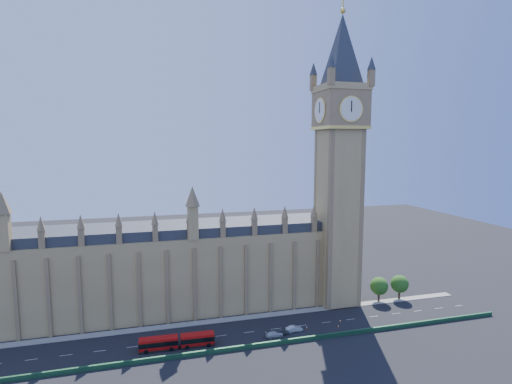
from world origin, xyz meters
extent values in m
plane|color=black|center=(0.00, 0.00, 0.00)|extent=(400.00, 400.00, 0.00)
cube|color=#A4884F|center=(-25.00, 22.00, 12.50)|extent=(120.00, 20.00, 25.00)
cube|color=#2D3035|center=(-25.00, 22.00, 26.50)|extent=(120.00, 18.00, 3.00)
cube|color=#A4884F|center=(38.00, 14.00, 29.00)|extent=(12.00, 12.00, 58.00)
cube|color=olive|center=(38.00, 14.00, 64.00)|extent=(14.00, 14.00, 12.00)
cylinder|color=silver|center=(38.00, 6.85, 64.00)|extent=(7.20, 0.30, 7.20)
cube|color=#A4884F|center=(38.00, 14.00, 71.00)|extent=(14.50, 14.50, 2.00)
pyramid|color=#2D3035|center=(38.00, 14.00, 94.00)|extent=(20.59, 20.59, 22.00)
sphere|color=#F2C64C|center=(38.00, 14.00, 94.80)|extent=(1.80, 1.80, 1.80)
cube|color=#1E4C2D|center=(0.00, -9.00, 0.60)|extent=(160.00, 0.60, 1.20)
cube|color=gray|center=(0.00, 9.50, 0.08)|extent=(160.00, 3.00, 0.16)
cylinder|color=#382619|center=(52.00, 10.00, 2.00)|extent=(0.70, 0.70, 4.00)
sphere|color=#1F4512|center=(52.00, 10.00, 5.50)|extent=(6.00, 6.00, 6.00)
sphere|color=#1F4512|center=(52.80, 10.30, 6.10)|extent=(4.38, 4.38, 4.38)
cylinder|color=#382619|center=(60.00, 10.00, 2.00)|extent=(0.70, 0.70, 4.00)
sphere|color=#1F4512|center=(60.00, 10.00, 5.50)|extent=(6.00, 6.00, 6.00)
sphere|color=#1F4512|center=(60.80, 10.30, 6.10)|extent=(4.38, 4.38, 4.38)
cube|color=#AF0B0B|center=(-21.18, -3.46, 1.65)|extent=(10.01, 3.14, 3.30)
cube|color=#AF0B0B|center=(-11.17, -3.86, 1.65)|extent=(8.91, 3.10, 3.30)
cube|color=black|center=(-21.18, -3.46, 2.05)|extent=(10.06, 3.19, 1.25)
cube|color=black|center=(-11.17, -3.86, 2.05)|extent=(8.96, 3.15, 1.25)
cylinder|color=black|center=(-16.45, -3.65, 1.49)|extent=(0.96, 2.67, 2.64)
cylinder|color=black|center=(-24.41, -4.71, 0.55)|extent=(1.11, 0.37, 1.10)
cylinder|color=black|center=(-24.30, -1.96, 0.55)|extent=(1.11, 0.37, 1.10)
cylinder|color=black|center=(-18.07, -4.96, 0.55)|extent=(1.11, 0.37, 1.10)
cylinder|color=black|center=(-17.96, -2.21, 0.55)|extent=(1.11, 0.37, 1.10)
cylinder|color=black|center=(-14.04, -5.12, 0.55)|extent=(1.11, 0.37, 1.10)
cylinder|color=black|center=(-13.94, -2.37, 0.55)|extent=(1.11, 0.37, 1.10)
cylinder|color=black|center=(-8.41, -5.34, 0.55)|extent=(1.11, 0.37, 1.10)
cylinder|color=black|center=(-8.30, -2.59, 0.55)|extent=(1.11, 0.37, 1.10)
imported|color=#3E4145|center=(12.64, -3.79, 0.73)|extent=(4.32, 1.79, 1.46)
imported|color=#B5B9BD|center=(16.57, -2.91, 0.80)|extent=(4.94, 1.98, 1.60)
imported|color=silver|center=(10.11, -4.47, 0.72)|extent=(5.02, 2.12, 1.44)
cube|color=black|center=(29.94, -3.88, 0.02)|extent=(0.43, 0.43, 0.04)
cone|color=#EE5C0C|center=(29.94, -3.88, 0.31)|extent=(0.47, 0.47, 0.62)
cylinder|color=white|center=(29.94, -3.88, 0.40)|extent=(0.30, 0.30, 0.11)
cube|color=black|center=(18.98, -2.55, 0.02)|extent=(0.51, 0.51, 0.04)
cone|color=#D75A0B|center=(18.98, -2.55, 0.36)|extent=(0.57, 0.57, 0.72)
cylinder|color=white|center=(18.98, -2.55, 0.46)|extent=(0.35, 0.35, 0.12)
cube|color=black|center=(32.10, -0.86, 0.02)|extent=(0.52, 0.52, 0.04)
cone|color=#D85A0B|center=(32.10, -0.86, 0.37)|extent=(0.57, 0.57, 0.74)
cylinder|color=white|center=(32.10, -0.86, 0.48)|extent=(0.36, 0.36, 0.13)
cube|color=black|center=(20.70, -2.24, 0.02)|extent=(0.46, 0.46, 0.04)
cone|color=#EB410C|center=(20.70, -2.24, 0.36)|extent=(0.50, 0.50, 0.71)
cylinder|color=white|center=(20.70, -2.24, 0.46)|extent=(0.35, 0.35, 0.12)
camera|label=1|loc=(-22.44, -104.95, 53.24)|focal=28.00mm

